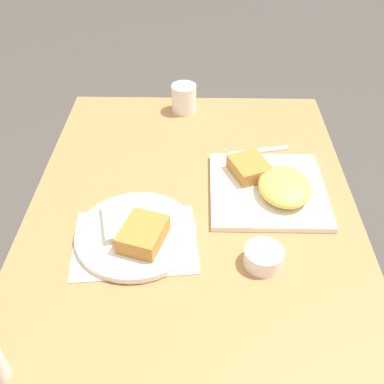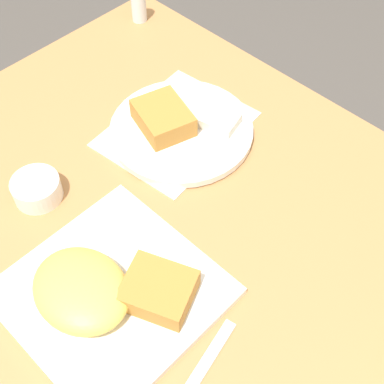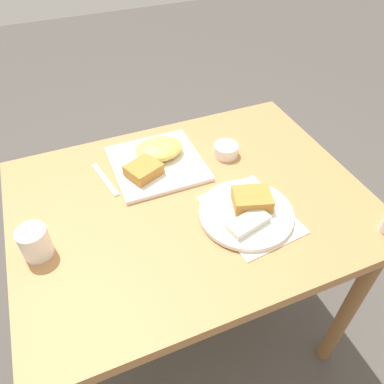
{
  "view_description": "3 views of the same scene",
  "coord_description": "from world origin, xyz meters",
  "views": [
    {
      "loc": [
        -0.8,
        -0.01,
        1.47
      ],
      "look_at": [
        -0.02,
        0.0,
        0.81
      ],
      "focal_mm": 42.0,
      "sensor_mm": 36.0,
      "label": 1
    },
    {
      "loc": [
        0.38,
        -0.36,
        1.47
      ],
      "look_at": [
        0.01,
        0.01,
        0.8
      ],
      "focal_mm": 50.0,
      "sensor_mm": 36.0,
      "label": 2
    },
    {
      "loc": [
        0.29,
        0.72,
        1.53
      ],
      "look_at": [
        0.01,
        0.03,
        0.82
      ],
      "focal_mm": 35.0,
      "sensor_mm": 36.0,
      "label": 3
    }
  ],
  "objects": [
    {
      "name": "plate_oval_far",
      "position": [
        -0.12,
        0.12,
        0.78
      ],
      "size": [
        0.26,
        0.26,
        0.05
      ],
      "color": "white",
      "rests_on": "menu_card"
    },
    {
      "name": "butter_knife",
      "position": [
        0.21,
        -0.18,
        0.76
      ],
      "size": [
        0.05,
        0.17,
        0.0
      ],
      "rotation": [
        0.0,
        0.0,
        1.78
      ],
      "color": "silver",
      "rests_on": "dining_table"
    },
    {
      "name": "sauce_ramekin",
      "position": [
        -0.19,
        -0.15,
        0.78
      ],
      "size": [
        0.08,
        0.08,
        0.04
      ],
      "color": "white",
      "rests_on": "dining_table"
    },
    {
      "name": "menu_card",
      "position": [
        -0.13,
        0.12,
        0.76
      ],
      "size": [
        0.23,
        0.28,
        0.0
      ],
      "rotation": [
        0.0,
        0.0,
        0.11
      ],
      "color": "beige",
      "rests_on": "dining_table"
    },
    {
      "name": "ground_plane",
      "position": [
        0.0,
        0.0,
        0.0
      ],
      "size": [
        8.0,
        8.0,
        0.0
      ],
      "primitive_type": "plane",
      "color": "#4C4742"
    },
    {
      "name": "coffee_mug",
      "position": [
        0.43,
        0.03,
        0.8
      ],
      "size": [
        0.07,
        0.07,
        0.08
      ],
      "color": "white",
      "rests_on": "dining_table"
    },
    {
      "name": "dining_table",
      "position": [
        0.0,
        0.0,
        0.67
      ],
      "size": [
        1.02,
        0.77,
        0.76
      ],
      "color": "#B27A47",
      "rests_on": "ground_plane"
    },
    {
      "name": "plate_square_near",
      "position": [
        0.04,
        -0.19,
        0.78
      ],
      "size": [
        0.28,
        0.28,
        0.06
      ],
      "color": "white",
      "rests_on": "dining_table"
    }
  ]
}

